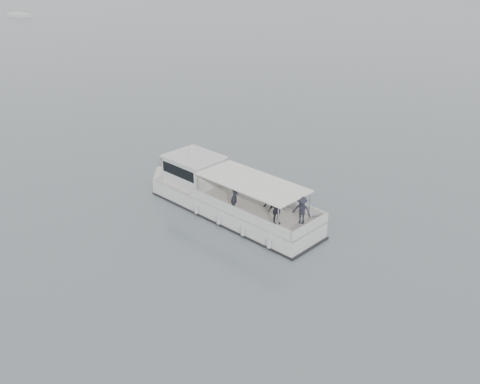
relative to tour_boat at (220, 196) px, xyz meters
The scene contains 2 objects.
ground 1.61m from the tour_boat, 47.46° to the left, with size 1400.00×1400.00×0.00m, color slate.
tour_boat is the anchor object (origin of this frame).
Camera 1 is at (17.85, -21.91, 14.27)m, focal length 40.00 mm.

